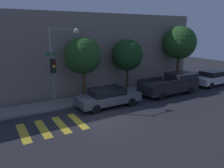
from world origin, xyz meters
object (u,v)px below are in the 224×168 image
Objects in this scene: traffic_light_pole at (58,58)px; pickup_truck at (171,84)px; sedan_middle at (213,78)px; tree_far_end at (180,43)px; tree_near_corner at (83,56)px; tree_midblock at (127,55)px; sedan_near_corner at (108,97)px.

pickup_truck is (9.20, -1.27, -2.68)m from traffic_light_pole.
tree_far_end is at bearing 135.60° from sedan_middle.
pickup_truck is at bearing -18.74° from tree_near_corner.
tree_midblock reaches higher than sedan_middle.
pickup_truck is 0.92× the size of tree_far_end.
pickup_truck is (6.18, 0.00, 0.14)m from sedan_near_corner.
tree_far_end is at bearing 5.02° from traffic_light_pole.
sedan_middle is at bearing -44.40° from tree_far_end.
tree_near_corner is at bearing 108.72° from sedan_near_corner.
tree_far_end reaches higher than traffic_light_pole.
tree_far_end is (9.45, 2.37, 3.35)m from sedan_near_corner.
tree_midblock is at bearing -0.00° from tree_near_corner.
pickup_truck is at bearing -39.04° from tree_midblock.
sedan_near_corner is 1.00× the size of tree_midblock.
sedan_near_corner is 3.68m from tree_near_corner.
sedan_near_corner is at bearing -71.28° from tree_near_corner.
traffic_light_pole reaches higher than sedan_near_corner.
tree_far_end is at bearing -0.00° from tree_near_corner.
sedan_near_corner is at bearing -165.93° from tree_far_end.
pickup_truck reaches higher than sedan_near_corner.
sedan_middle is (11.87, 0.00, 0.04)m from sedan_near_corner.
tree_midblock is 6.25m from tree_far_end.
traffic_light_pole is at bearing -174.98° from tree_far_end.
tree_far_end is (-2.42, 2.37, 3.30)m from sedan_middle.
tree_midblock reaches higher than pickup_truck.
traffic_light_pole is at bearing 157.23° from sedan_near_corner.
pickup_truck is at bearing 180.00° from sedan_middle.
traffic_light_pole reaches higher than pickup_truck.
traffic_light_pole is 1.22× the size of sedan_middle.
tree_far_end is (3.27, 2.37, 3.20)m from pickup_truck.
tree_near_corner reaches higher than pickup_truck.
sedan_near_corner is at bearing 180.00° from sedan_middle.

